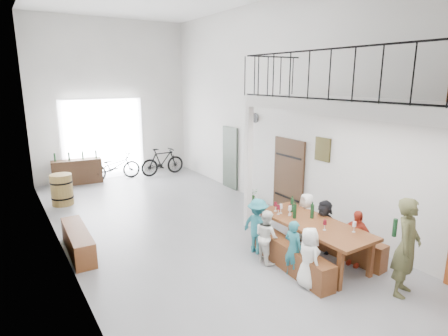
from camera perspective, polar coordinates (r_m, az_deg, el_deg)
floor at (r=8.99m, az=-4.95°, el=-9.47°), size 12.00×12.00×0.00m
room_walls at (r=8.28m, az=-5.46°, el=13.83°), size 12.00×12.00×12.00m
gateway_portal at (r=13.90m, az=-17.88°, el=4.17°), size 2.80×0.08×2.80m
right_wall_decor at (r=8.65m, az=16.90°, el=1.20°), size 0.07×8.28×5.07m
balcony at (r=7.14m, az=21.34°, el=8.29°), size 1.52×5.62×4.00m
tasting_table at (r=7.52m, az=13.45°, el=-8.68°), size 1.01×2.40×0.79m
bench_inner at (r=7.33m, az=9.98°, el=-13.08°), size 0.51×2.15×0.49m
bench_wall at (r=8.14m, az=16.34°, el=-10.56°), size 0.50×2.25×0.51m
tableware at (r=7.66m, az=11.19°, el=-6.43°), size 0.64×1.67×0.35m
side_bench at (r=8.35m, az=-21.37°, el=-10.36°), size 0.44×1.80×0.50m
oak_barrel at (r=11.52m, az=-23.48°, el=-3.03°), size 0.60×0.60×0.88m
serving_counter at (r=13.59m, az=-21.45°, el=-0.54°), size 1.63×0.60×0.84m
counter_bottles at (r=13.45m, az=-21.64°, el=1.75°), size 1.34×0.21×0.28m
guest_left_a at (r=6.68m, az=12.79°, el=-13.17°), size 0.43×0.58×1.07m
guest_left_b at (r=6.96m, az=10.51°, el=-11.98°), size 0.30×0.42×1.06m
guest_left_c at (r=7.39m, az=6.50°, el=-10.29°), size 0.44×0.55×1.05m
guest_left_d at (r=7.72m, az=5.15°, el=-8.80°), size 0.56×0.81×1.15m
guest_right_a at (r=7.63m, az=19.46°, el=-10.03°), size 0.36×0.68×1.10m
guest_right_b at (r=8.03m, az=14.94°, el=-8.52°), size 0.33×1.02×1.10m
guest_right_c at (r=8.40m, az=12.39°, el=-7.39°), size 0.44×0.59×1.09m
host_standing at (r=6.88m, az=26.08°, el=-10.78°), size 0.71×0.58×1.66m
potted_plant at (r=10.91m, az=4.18°, el=-4.10°), size 0.45×0.42×0.41m
bicycle_near at (r=13.68m, az=-16.39°, el=0.21°), size 1.83×0.65×0.96m
bicycle_far at (r=14.01m, az=-9.35°, el=0.99°), size 1.69×0.51×1.01m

